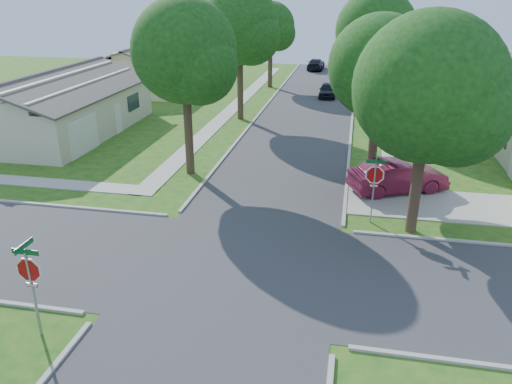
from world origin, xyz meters
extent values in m
plane|color=#1C5617|center=(0.00, 0.00, 0.00)|extent=(100.00, 100.00, 0.00)
cube|color=#333335|center=(0.00, 0.00, 0.00)|extent=(7.00, 100.00, 0.02)
cube|color=#9E9B91|center=(6.10, 26.00, 0.02)|extent=(1.20, 40.00, 0.04)
cube|color=#9E9B91|center=(-6.10, 26.00, 0.02)|extent=(1.20, 40.00, 0.04)
cube|color=#9E9B91|center=(7.90, 7.10, 0.03)|extent=(8.80, 3.60, 0.05)
cube|color=gray|center=(-4.70, -4.70, 1.35)|extent=(0.06, 0.06, 2.70)
cylinder|color=white|center=(-4.70, -4.70, 2.15)|extent=(1.05, 0.02, 1.05)
cylinder|color=#AA0B0C|center=(-4.70, -4.70, 2.15)|extent=(0.90, 0.03, 0.90)
cube|color=#AA0B0C|center=(-4.70, -4.70, 1.68)|extent=(0.34, 0.03, 0.12)
cube|color=white|center=(-4.70, -4.70, 1.68)|extent=(0.30, 0.03, 0.08)
cube|color=#0C5426|center=(-4.70, -4.70, 2.72)|extent=(0.80, 0.02, 0.16)
cube|color=#0C5426|center=(-4.70, -4.70, 2.90)|extent=(0.02, 0.80, 0.16)
cube|color=gray|center=(4.70, 4.70, 1.35)|extent=(0.06, 0.06, 2.70)
cylinder|color=white|center=(4.70, 4.70, 2.15)|extent=(1.05, 0.02, 1.05)
cylinder|color=#AA0B0C|center=(4.70, 4.70, 2.15)|extent=(0.90, 0.03, 0.90)
cube|color=#AA0B0C|center=(4.70, 4.70, 1.68)|extent=(0.34, 0.03, 0.12)
cube|color=white|center=(4.70, 4.70, 1.68)|extent=(0.30, 0.03, 0.08)
cube|color=#0C5426|center=(4.70, 4.70, 2.72)|extent=(0.80, 0.02, 0.16)
cube|color=#0C5426|center=(4.70, 4.70, 2.90)|extent=(0.02, 0.80, 0.16)
cylinder|color=#38281C|center=(4.70, 9.00, 1.98)|extent=(0.44, 0.44, 3.95)
sphere|color=#0F3D10|center=(4.70, 9.00, 5.88)|extent=(4.80, 4.80, 4.80)
sphere|color=#0F3D10|center=(5.54, 8.52, 5.28)|extent=(3.46, 3.46, 3.46)
sphere|color=#0F3D10|center=(3.98, 9.60, 5.40)|extent=(3.26, 3.26, 3.26)
cylinder|color=#38281C|center=(4.70, 21.00, 2.15)|extent=(0.44, 0.44, 4.30)
sphere|color=#0F3D10|center=(4.70, 21.00, 6.51)|extent=(5.40, 5.40, 5.40)
sphere|color=#0F3D10|center=(5.65, 20.46, 5.84)|extent=(3.89, 3.89, 3.89)
sphere|color=#0F3D10|center=(3.89, 21.68, 5.97)|extent=(3.67, 3.67, 3.67)
cylinder|color=#38281C|center=(4.70, 34.00, 2.10)|extent=(0.44, 0.44, 4.20)
sphere|color=#0F3D10|center=(4.70, 34.00, 6.22)|extent=(5.00, 5.00, 5.00)
sphere|color=#0F3D10|center=(5.58, 33.50, 5.60)|extent=(3.60, 3.60, 3.60)
sphere|color=#0F3D10|center=(3.95, 34.62, 5.72)|extent=(3.40, 3.40, 3.40)
cylinder|color=#38281C|center=(-4.70, 9.00, 2.12)|extent=(0.44, 0.44, 4.25)
sphere|color=#0F3D10|center=(-4.70, 9.00, 6.37)|extent=(5.20, 5.20, 5.20)
sphere|color=#0F3D10|center=(-3.79, 8.48, 5.72)|extent=(3.74, 3.74, 3.74)
sphere|color=#0F3D10|center=(-5.48, 9.65, 5.85)|extent=(3.54, 3.54, 3.54)
cylinder|color=#38281C|center=(-4.70, 21.00, 2.22)|extent=(0.44, 0.44, 4.44)
sphere|color=#0F3D10|center=(-4.70, 21.00, 6.76)|extent=(5.60, 5.60, 5.60)
sphere|color=#0F3D10|center=(-3.72, 20.44, 6.06)|extent=(4.03, 4.03, 4.03)
sphere|color=#0F3D10|center=(-5.54, 21.70, 6.20)|extent=(3.81, 3.81, 3.81)
cylinder|color=#38281C|center=(-4.70, 34.00, 1.95)|extent=(0.44, 0.44, 3.90)
sphere|color=#0F3D10|center=(-4.70, 34.00, 5.74)|extent=(4.60, 4.60, 4.60)
sphere|color=#0F3D10|center=(-3.90, 33.54, 5.16)|extent=(3.31, 3.31, 3.31)
sphere|color=#0F3D10|center=(-5.39, 34.58, 5.28)|extent=(3.13, 3.13, 3.13)
cylinder|color=#38281C|center=(6.30, 4.20, 1.77)|extent=(0.44, 0.44, 3.54)
sphere|color=#0F3D10|center=(6.30, 4.20, 5.86)|extent=(5.60, 5.60, 5.60)
sphere|color=#0F3D10|center=(7.28, 3.64, 5.16)|extent=(4.03, 4.03, 4.03)
sphere|color=#0F3D10|center=(5.46, 4.90, 5.30)|extent=(3.81, 3.81, 3.81)
cube|color=#1E2633|center=(11.97, 14.25, 1.55)|extent=(0.06, 1.80, 1.10)
cube|color=#BCB195|center=(16.00, 29.00, 1.40)|extent=(8.00, 13.00, 2.80)
cube|color=#48433D|center=(14.00, 29.00, 3.45)|extent=(4.42, 13.60, 1.56)
cube|color=silver|center=(11.97, 25.10, 1.10)|extent=(0.06, 3.20, 2.20)
cube|color=silver|center=(11.97, 29.65, 1.00)|extent=(0.06, 0.90, 2.00)
cube|color=#1E2633|center=(11.97, 32.25, 1.55)|extent=(0.06, 1.80, 1.10)
cube|color=#BCB195|center=(-16.00, 15.00, 1.40)|extent=(8.00, 13.00, 2.80)
cube|color=#48433D|center=(-14.00, 15.00, 3.45)|extent=(4.42, 13.60, 1.56)
cube|color=#48433D|center=(-18.00, 15.00, 3.45)|extent=(4.42, 13.60, 1.56)
cube|color=silver|center=(-11.97, 11.10, 1.10)|extent=(0.06, 3.20, 2.20)
cube|color=silver|center=(-11.97, 15.65, 1.00)|extent=(0.06, 0.90, 2.00)
cube|color=#1E2633|center=(-11.97, 18.25, 1.55)|extent=(0.06, 1.80, 1.10)
cube|color=#BCB195|center=(-16.00, 32.00, 1.40)|extent=(8.00, 13.00, 2.80)
cube|color=#48433D|center=(-14.00, 32.00, 3.45)|extent=(4.42, 13.60, 1.56)
cube|color=#48433D|center=(-18.00, 32.00, 3.45)|extent=(4.42, 13.60, 1.56)
cube|color=silver|center=(-11.97, 28.10, 1.10)|extent=(0.06, 3.20, 2.20)
cube|color=silver|center=(-11.97, 32.65, 1.00)|extent=(0.06, 0.90, 2.00)
cube|color=#1E2633|center=(-11.97, 35.25, 1.55)|extent=(0.06, 1.80, 1.10)
imported|color=#591228|center=(6.00, 8.45, 0.78)|extent=(4.98, 3.48, 1.56)
imported|color=black|center=(1.20, 30.32, 0.63)|extent=(1.53, 3.70, 1.25)
imported|color=black|center=(-1.20, 45.89, 0.65)|extent=(1.93, 4.52, 1.30)
camera|label=1|loc=(3.66, -14.97, 9.32)|focal=35.00mm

